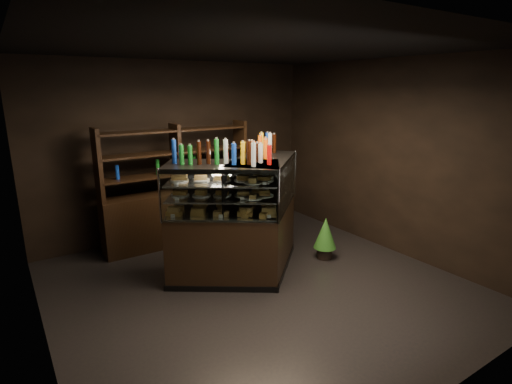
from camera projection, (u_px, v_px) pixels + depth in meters
ground at (258, 286)px, 5.32m from camera, size 5.00×5.00×0.00m
room_shell at (258, 140)px, 4.82m from camera, size 5.02×5.02×3.01m
display_case at (243, 237)px, 5.57m from camera, size 2.29×1.57×1.63m
food_display at (243, 188)px, 5.39m from camera, size 1.85×1.04×0.49m
bottles_top at (243, 150)px, 5.26m from camera, size 1.67×0.90×0.30m
potted_conifer at (325, 232)px, 6.08m from camera, size 0.35×0.35×0.74m
back_shelving at (179, 208)px, 6.69m from camera, size 2.49×0.42×2.00m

